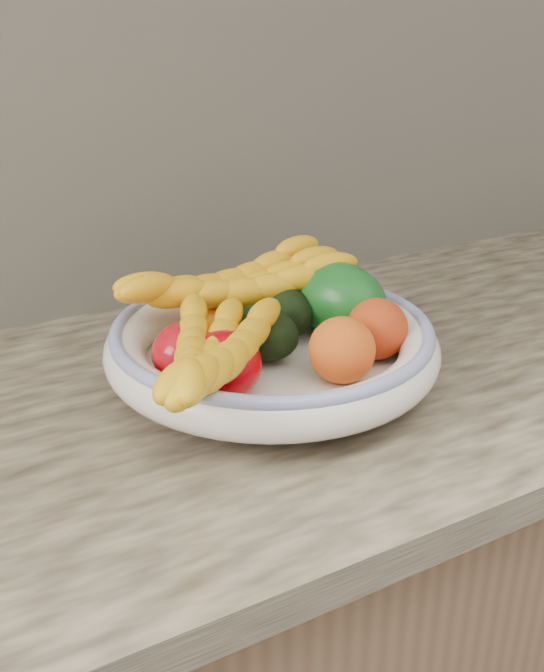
{
  "coord_description": "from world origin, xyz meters",
  "views": [
    {
      "loc": [
        -0.39,
        0.97,
        1.32
      ],
      "look_at": [
        0.0,
        1.66,
        0.96
      ],
      "focal_mm": 40.0,
      "sensor_mm": 36.0,
      "label": 1
    }
  ],
  "objects_px": {
    "green_mango": "(339,300)",
    "banana_bunch_front": "(209,363)",
    "fruit_bowl": "(272,345)",
    "banana_bunch_back": "(235,291)"
  },
  "relations": [
    {
      "from": "green_mango",
      "to": "banana_bunch_front",
      "type": "xyz_separation_m",
      "value": [
        -0.22,
        -0.1,
        0.01
      ]
    },
    {
      "from": "fruit_bowl",
      "to": "banana_bunch_back",
      "type": "distance_m",
      "value": 0.1
    },
    {
      "from": "green_mango",
      "to": "banana_bunch_back",
      "type": "bearing_deg",
      "value": 132.24
    },
    {
      "from": "fruit_bowl",
      "to": "banana_bunch_front",
      "type": "relative_size",
      "value": 1.29
    },
    {
      "from": "green_mango",
      "to": "banana_bunch_back",
      "type": "relative_size",
      "value": 0.41
    },
    {
      "from": "banana_bunch_back",
      "to": "banana_bunch_front",
      "type": "bearing_deg",
      "value": -124.66
    },
    {
      "from": "green_mango",
      "to": "banana_bunch_back",
      "type": "xyz_separation_m",
      "value": [
        -0.11,
        0.06,
        0.01
      ]
    },
    {
      "from": "banana_bunch_back",
      "to": "banana_bunch_front",
      "type": "distance_m",
      "value": 0.19
    },
    {
      "from": "fruit_bowl",
      "to": "banana_bunch_front",
      "type": "distance_m",
      "value": 0.14
    },
    {
      "from": "fruit_bowl",
      "to": "banana_bunch_front",
      "type": "height_order",
      "value": "banana_bunch_front"
    }
  ]
}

